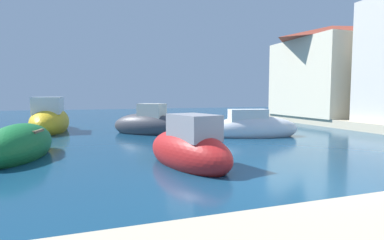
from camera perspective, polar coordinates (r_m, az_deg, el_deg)
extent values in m
plane|color=navy|center=(7.49, 19.70, -11.58)|extent=(80.00, 80.00, 0.00)
ellipsoid|color=#3F3F47|center=(16.54, -8.41, -1.17)|extent=(4.02, 3.77, 1.41)
cube|color=beige|center=(16.32, -7.48, 1.65)|extent=(1.60, 1.56, 0.79)
ellipsoid|color=#B21E1E|center=(9.06, -0.72, -6.07)|extent=(2.34, 3.95, 1.35)
cube|color=gray|center=(8.70, 0.31, -1.37)|extent=(1.31, 1.71, 0.74)
ellipsoid|color=white|center=(15.49, 11.57, -1.69)|extent=(4.64, 2.32, 1.33)
cube|color=white|center=(15.32, 10.36, 0.88)|extent=(1.97, 1.17, 0.59)
ellipsoid|color=#197233|center=(11.57, -29.40, -4.19)|extent=(2.37, 4.21, 1.45)
cube|color=brown|center=(11.51, -29.50, -1.86)|extent=(1.42, 1.04, 0.08)
ellipsoid|color=gold|center=(19.29, -24.90, -0.42)|extent=(2.19, 5.78, 1.78)
cube|color=white|center=(18.78, -25.19, 2.49)|extent=(1.47, 2.25, 0.93)
cube|color=beige|center=(25.68, 24.31, 7.05)|extent=(6.28, 6.84, 5.60)
pyramid|color=brown|center=(26.06, 24.57, 14.46)|extent=(6.66, 7.25, 1.13)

